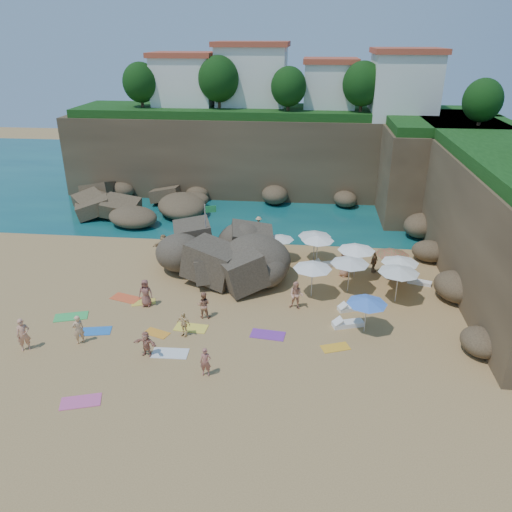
# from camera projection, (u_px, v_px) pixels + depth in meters

# --- Properties ---
(ground) EXTENTS (120.00, 120.00, 0.00)m
(ground) POSITION_uv_depth(u_px,v_px,m) (220.00, 302.00, 31.92)
(ground) COLOR tan
(ground) RESTS_ON ground
(seawater) EXTENTS (120.00, 120.00, 0.00)m
(seawater) POSITION_uv_depth(u_px,v_px,m) (264.00, 178.00, 59.14)
(seawater) COLOR #0C4751
(seawater) RESTS_ON ground
(cliff_back) EXTENTS (44.00, 8.00, 8.00)m
(cliff_back) POSITION_uv_depth(u_px,v_px,m) (278.00, 154.00, 52.77)
(cliff_back) COLOR brown
(cliff_back) RESTS_ON ground
(cliff_right) EXTENTS (8.00, 30.00, 8.00)m
(cliff_right) POSITION_uv_depth(u_px,v_px,m) (499.00, 213.00, 35.68)
(cliff_right) COLOR brown
(cliff_right) RESTS_ON ground
(cliff_corner) EXTENTS (10.00, 12.00, 8.00)m
(cliff_corner) POSITION_uv_depth(u_px,v_px,m) (434.00, 170.00, 46.77)
(cliff_corner) COLOR brown
(cliff_corner) RESTS_ON ground
(rock_promontory) EXTENTS (12.00, 7.00, 2.00)m
(rock_promontory) POSITION_uv_depth(u_px,v_px,m) (135.00, 214.00, 47.51)
(rock_promontory) COLOR brown
(rock_promontory) RESTS_ON ground
(clifftop_buildings) EXTENTS (28.48, 9.48, 7.00)m
(clifftop_buildings) POSITION_uv_depth(u_px,v_px,m) (290.00, 82.00, 50.44)
(clifftop_buildings) COLOR white
(clifftop_buildings) RESTS_ON cliff_back
(clifftop_trees) EXTENTS (35.60, 23.82, 4.40)m
(clifftop_trees) POSITION_uv_depth(u_px,v_px,m) (307.00, 88.00, 44.56)
(clifftop_trees) COLOR #11380F
(clifftop_trees) RESTS_ON ground
(marina_masts) EXTENTS (3.10, 0.10, 6.00)m
(marina_masts) POSITION_uv_depth(u_px,v_px,m) (126.00, 150.00, 59.53)
(marina_masts) COLOR white
(marina_masts) RESTS_ON ground
(rock_outcrop) EXTENTS (10.37, 8.84, 3.56)m
(rock_outcrop) POSITION_uv_depth(u_px,v_px,m) (211.00, 268.00, 36.58)
(rock_outcrop) COLOR brown
(rock_outcrop) RESTS_ON ground
(flag_pole) EXTENTS (0.85, 0.29, 4.45)m
(flag_pole) POSITION_uv_depth(u_px,v_px,m) (208.00, 225.00, 36.65)
(flag_pole) COLOR silver
(flag_pole) RESTS_ON ground
(parasol_0) EXTENTS (2.38, 2.38, 2.25)m
(parasol_0) POSITION_uv_depth(u_px,v_px,m) (247.00, 227.00, 38.46)
(parasol_0) COLOR silver
(parasol_0) RESTS_ON ground
(parasol_1) EXTENTS (2.47, 2.47, 2.34)m
(parasol_1) POSITION_uv_depth(u_px,v_px,m) (315.00, 234.00, 36.92)
(parasol_1) COLOR silver
(parasol_1) RESTS_ON ground
(parasol_2) EXTENTS (2.14, 2.14, 2.02)m
(parasol_2) POSITION_uv_depth(u_px,v_px,m) (280.00, 237.00, 37.08)
(parasol_2) COLOR silver
(parasol_2) RESTS_ON ground
(parasol_3) EXTENTS (2.60, 2.60, 2.46)m
(parasol_3) POSITION_uv_depth(u_px,v_px,m) (357.00, 248.00, 34.27)
(parasol_3) COLOR silver
(parasol_3) RESTS_ON ground
(parasol_5) EXTENTS (2.42, 2.42, 2.28)m
(parasol_5) POSITION_uv_depth(u_px,v_px,m) (318.00, 238.00, 36.30)
(parasol_5) COLOR silver
(parasol_5) RESTS_ON ground
(parasol_6) EXTENTS (2.32, 2.32, 2.20)m
(parasol_6) POSITION_uv_depth(u_px,v_px,m) (392.00, 252.00, 34.17)
(parasol_6) COLOR silver
(parasol_6) RESTS_ON ground
(parasol_7) EXTENTS (2.59, 2.59, 2.45)m
(parasol_7) POSITION_uv_depth(u_px,v_px,m) (399.00, 270.00, 31.12)
(parasol_7) COLOR silver
(parasol_7) RESTS_ON ground
(parasol_8) EXTENTS (2.45, 2.45, 2.32)m
(parasol_8) POSITION_uv_depth(u_px,v_px,m) (400.00, 260.00, 32.72)
(parasol_8) COLOR silver
(parasol_8) RESTS_ON ground
(parasol_9) EXTENTS (2.51, 2.51, 2.38)m
(parasol_9) POSITION_uv_depth(u_px,v_px,m) (313.00, 266.00, 31.78)
(parasol_9) COLOR silver
(parasol_9) RESTS_ON ground
(parasol_10) EXTENTS (2.31, 2.31, 2.18)m
(parasol_10) POSITION_uv_depth(u_px,v_px,m) (367.00, 301.00, 27.99)
(parasol_10) COLOR silver
(parasol_10) RESTS_ON ground
(parasol_11) EXTENTS (2.55, 2.55, 2.41)m
(parasol_11) POSITION_uv_depth(u_px,v_px,m) (350.00, 261.00, 32.40)
(parasol_11) COLOR silver
(parasol_11) RESTS_ON ground
(lounger_0) EXTENTS (2.06, 1.52, 0.31)m
(lounger_0) POSITION_uv_depth(u_px,v_px,m) (246.00, 260.00, 37.40)
(lounger_0) COLOR white
(lounger_0) RESTS_ON ground
(lounger_1) EXTENTS (1.79, 0.97, 0.26)m
(lounger_1) POSITION_uv_depth(u_px,v_px,m) (324.00, 264.00, 36.83)
(lounger_1) COLOR white
(lounger_1) RESTS_ON ground
(lounger_2) EXTENTS (1.70, 0.78, 0.25)m
(lounger_2) POSITION_uv_depth(u_px,v_px,m) (311.00, 269.00, 36.05)
(lounger_2) COLOR white
(lounger_2) RESTS_ON ground
(lounger_3) EXTENTS (1.76, 1.14, 0.26)m
(lounger_3) POSITION_uv_depth(u_px,v_px,m) (351.00, 308.00, 30.99)
(lounger_3) COLOR white
(lounger_3) RESTS_ON ground
(lounger_4) EXTENTS (1.65, 0.98, 0.24)m
(lounger_4) POSITION_uv_depth(u_px,v_px,m) (420.00, 282.00, 34.20)
(lounger_4) COLOR white
(lounger_4) RESTS_ON ground
(lounger_5) EXTENTS (1.93, 1.15, 0.28)m
(lounger_5) POSITION_uv_depth(u_px,v_px,m) (348.00, 324.00, 29.26)
(lounger_5) COLOR white
(lounger_5) RESTS_ON ground
(towel_1) EXTENTS (2.03, 1.42, 0.03)m
(towel_1) POSITION_uv_depth(u_px,v_px,m) (81.00, 402.00, 23.28)
(towel_1) COLOR #D65391
(towel_1) RESTS_ON ground
(towel_2) EXTENTS (1.62, 1.18, 0.03)m
(towel_2) POSITION_uv_depth(u_px,v_px,m) (157.00, 333.00, 28.60)
(towel_2) COLOR orange
(towel_2) RESTS_ON ground
(towel_4) EXTENTS (1.97, 1.11, 0.03)m
(towel_4) POSITION_uv_depth(u_px,v_px,m) (191.00, 328.00, 29.12)
(towel_4) COLOR #FFE243
(towel_4) RESTS_ON ground
(towel_5) EXTENTS (1.98, 1.05, 0.03)m
(towel_5) POSITION_uv_depth(u_px,v_px,m) (170.00, 353.00, 26.79)
(towel_5) COLOR silver
(towel_5) RESTS_ON ground
(towel_6) EXTENTS (2.04, 1.18, 0.03)m
(towel_6) POSITION_uv_depth(u_px,v_px,m) (268.00, 335.00, 28.44)
(towel_6) COLOR purple
(towel_6) RESTS_ON ground
(towel_7) EXTENTS (2.07, 1.44, 0.03)m
(towel_7) POSITION_uv_depth(u_px,v_px,m) (126.00, 298.00, 32.37)
(towel_7) COLOR #ED5429
(towel_7) RESTS_ON ground
(towel_8) EXTENTS (1.97, 1.26, 0.03)m
(towel_8) POSITION_uv_depth(u_px,v_px,m) (95.00, 331.00, 28.78)
(towel_8) COLOR blue
(towel_8) RESTS_ON ground
(towel_10) EXTENTS (1.71, 1.27, 0.03)m
(towel_10) POSITION_uv_depth(u_px,v_px,m) (335.00, 347.00, 27.29)
(towel_10) COLOR #F4AA26
(towel_10) RESTS_ON ground
(towel_11) EXTENTS (2.16, 1.53, 0.03)m
(towel_11) POSITION_uv_depth(u_px,v_px,m) (71.00, 317.00, 30.26)
(towel_11) COLOR green
(towel_11) RESTS_ON ground
(towel_12) EXTENTS (1.68, 1.22, 0.03)m
(towel_12) POSITION_uv_depth(u_px,v_px,m) (144.00, 302.00, 31.88)
(towel_12) COLOR gold
(towel_12) RESTS_ON ground
(person_stand_0) EXTENTS (0.83, 0.75, 1.89)m
(person_stand_0) POSITION_uv_depth(u_px,v_px,m) (23.00, 335.00, 26.76)
(person_stand_0) COLOR tan
(person_stand_0) RESTS_ON ground
(person_stand_1) EXTENTS (0.83, 0.66, 1.70)m
(person_stand_1) POSITION_uv_depth(u_px,v_px,m) (204.00, 305.00, 29.89)
(person_stand_1) COLOR #AE7457
(person_stand_1) RESTS_ON ground
(person_stand_2) EXTENTS (1.00, 0.84, 1.46)m
(person_stand_2) POSITION_uv_depth(u_px,v_px,m) (259.00, 225.00, 42.71)
(person_stand_2) COLOR tan
(person_stand_2) RESTS_ON ground
(person_stand_3) EXTENTS (0.85, 0.99, 1.60)m
(person_stand_3) POSITION_uv_depth(u_px,v_px,m) (374.00, 262.00, 35.61)
(person_stand_3) COLOR olive
(person_stand_3) RESTS_ON ground
(person_stand_4) EXTENTS (1.01, 1.05, 1.93)m
(person_stand_4) POSITION_uv_depth(u_px,v_px,m) (344.00, 264.00, 34.98)
(person_stand_4) COLOR tan
(person_stand_4) RESTS_ON ground
(person_stand_5) EXTENTS (1.73, 0.89, 1.79)m
(person_stand_5) POSITION_uv_depth(u_px,v_px,m) (164.00, 246.00, 38.11)
(person_stand_5) COLOR tan
(person_stand_5) RESTS_ON ground
(person_stand_6) EXTENTS (0.73, 0.74, 1.72)m
(person_stand_6) POSITION_uv_depth(u_px,v_px,m) (78.00, 329.00, 27.41)
(person_stand_6) COLOR #E5B282
(person_stand_6) RESTS_ON ground
(person_lie_1) EXTENTS (1.32, 1.68, 0.36)m
(person_lie_1) POSITION_uv_depth(u_px,v_px,m) (184.00, 333.00, 28.34)
(person_lie_1) COLOR #FBD38E
(person_lie_1) RESTS_ON ground
(person_lie_2) EXTENTS (0.99, 1.83, 0.47)m
(person_lie_2) POSITION_uv_depth(u_px,v_px,m) (147.00, 302.00, 31.41)
(person_lie_2) COLOR #8B5145
(person_lie_2) RESTS_ON ground
(person_lie_3) EXTENTS (1.59, 1.67, 0.38)m
(person_lie_3) POSITION_uv_depth(u_px,v_px,m) (147.00, 352.00, 26.57)
(person_lie_3) COLOR tan
(person_lie_3) RESTS_ON ground
(person_lie_4) EXTENTS (0.58, 1.54, 0.37)m
(person_lie_4) POSITION_uv_depth(u_px,v_px,m) (206.00, 372.00, 25.03)
(person_lie_4) COLOR #A45F52
(person_lie_4) RESTS_ON ground
(person_lie_5) EXTENTS (1.24, 1.94, 0.68)m
(person_lie_5) POSITION_uv_depth(u_px,v_px,m) (296.00, 304.00, 31.06)
(person_lie_5) COLOR #E09F7F
(person_lie_5) RESTS_ON ground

